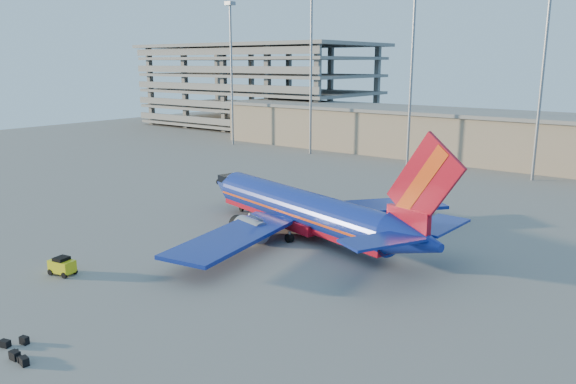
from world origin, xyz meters
TOP-DOWN VIEW (x-y plane):
  - ground at (0.00, 0.00)m, footprint 220.00×220.00m
  - terminal_building at (10.00, 58.00)m, footprint 122.00×16.00m
  - parking_garage at (-62.00, 74.05)m, footprint 62.00×32.00m
  - light_mast_row at (5.00, 46.00)m, footprint 101.60×1.60m
  - aircraft_main at (4.78, 3.79)m, footprint 34.16×32.44m
  - baggage_tug at (-4.62, -16.84)m, footprint 2.27×1.62m
  - luggage_pile at (5.19, -25.58)m, footprint 3.67×1.72m

SIDE VIEW (x-z plane):
  - ground at x=0.00m, z-range 0.00..0.00m
  - luggage_pile at x=5.19m, z-range -0.03..0.49m
  - baggage_tug at x=-4.62m, z-range 0.03..1.52m
  - aircraft_main at x=4.78m, z-range -3.38..8.41m
  - terminal_building at x=10.00m, z-range 0.07..8.57m
  - parking_garage at x=-62.00m, z-range 1.03..22.43m
  - light_mast_row at x=5.00m, z-range 3.23..31.88m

